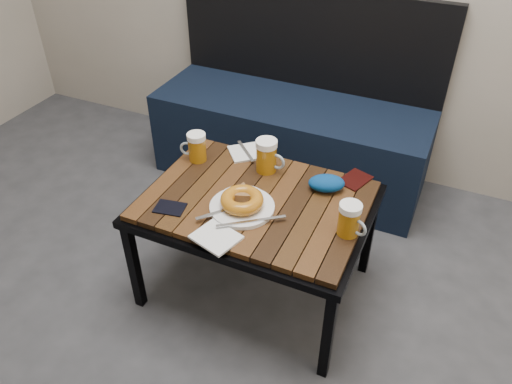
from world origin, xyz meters
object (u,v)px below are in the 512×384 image
at_px(plate_pie, 242,198).
at_px(knit_pouch, 326,183).
at_px(plate_bagel, 242,203).
at_px(passport_navy, 170,208).
at_px(cafe_table, 256,207).
at_px(beer_mug_centre, 267,156).
at_px(bench, 292,131).
at_px(beer_mug_right, 350,219).
at_px(beer_mug_left, 196,147).
at_px(passport_burgundy, 355,180).

distance_m(plate_pie, knit_pouch, 0.32).
relative_size(plate_bagel, knit_pouch, 2.09).
height_order(passport_navy, knit_pouch, knit_pouch).
distance_m(cafe_table, plate_bagel, 0.11).
bearing_deg(passport_navy, beer_mug_centre, 138.41).
height_order(bench, beer_mug_right, bench).
relative_size(beer_mug_left, beer_mug_right, 0.99).
xyz_separation_m(beer_mug_right, passport_navy, (-0.62, -0.13, -0.06)).
relative_size(cafe_table, beer_mug_right, 6.88).
bearing_deg(plate_pie, passport_navy, -147.39).
distance_m(plate_pie, plate_bagel, 0.04).
bearing_deg(plate_bagel, beer_mug_centre, 93.55).
relative_size(beer_mug_left, beer_mug_centre, 0.89).
relative_size(bench, passport_navy, 13.02).
bearing_deg(bench, passport_navy, -94.88).
bearing_deg(beer_mug_centre, plate_bagel, -81.11).
bearing_deg(cafe_table, beer_mug_centre, 101.01).
height_order(plate_pie, knit_pouch, knit_pouch).
relative_size(beer_mug_left, passport_navy, 1.12).
bearing_deg(beer_mug_left, plate_bagel, 129.20).
xyz_separation_m(beer_mug_left, beer_mug_centre, (0.29, 0.05, 0.01)).
bearing_deg(bench, knit_pouch, -60.16).
bearing_deg(passport_burgundy, knit_pouch, -109.41).
bearing_deg(plate_pie, beer_mug_centre, 89.61).
xyz_separation_m(beer_mug_left, passport_navy, (0.07, -0.32, -0.06)).
xyz_separation_m(beer_mug_centre, passport_navy, (-0.22, -0.36, -0.07)).
relative_size(beer_mug_left, plate_bagel, 0.42).
bearing_deg(plate_bagel, passport_navy, -156.45).
bearing_deg(plate_pie, plate_bagel, -64.51).
distance_m(cafe_table, passport_navy, 0.32).
bearing_deg(bench, plate_pie, -81.36).
bearing_deg(plate_bagel, beer_mug_left, 144.97).
xyz_separation_m(cafe_table, knit_pouch, (0.22, 0.16, 0.07)).
relative_size(bench, plate_pie, 7.78).
xyz_separation_m(cafe_table, plate_pie, (-0.04, -0.04, 0.06)).
distance_m(bench, plate_pie, 0.91).
distance_m(beer_mug_right, passport_navy, 0.64).
bearing_deg(plate_bagel, cafe_table, 76.31).
height_order(plate_pie, plate_bagel, plate_bagel).
distance_m(cafe_table, beer_mug_right, 0.38).
distance_m(beer_mug_left, passport_burgundy, 0.64).
bearing_deg(bench, beer_mug_centre, -78.34).
bearing_deg(plate_pie, cafe_table, 48.50).
height_order(plate_bagel, passport_burgundy, plate_bagel).
distance_m(beer_mug_centre, knit_pouch, 0.26).
height_order(bench, plate_pie, bench).
distance_m(beer_mug_left, plate_pie, 0.34).
distance_m(passport_navy, knit_pouch, 0.58).
bearing_deg(knit_pouch, bench, 119.84).
distance_m(beer_mug_right, plate_bagel, 0.38).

